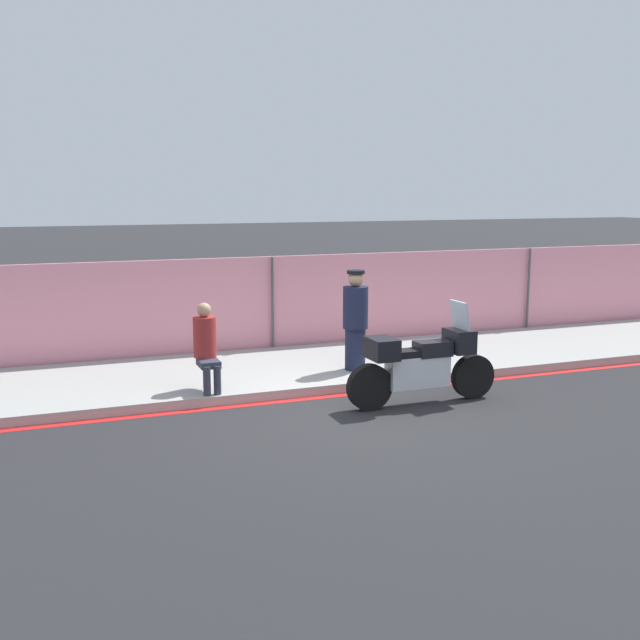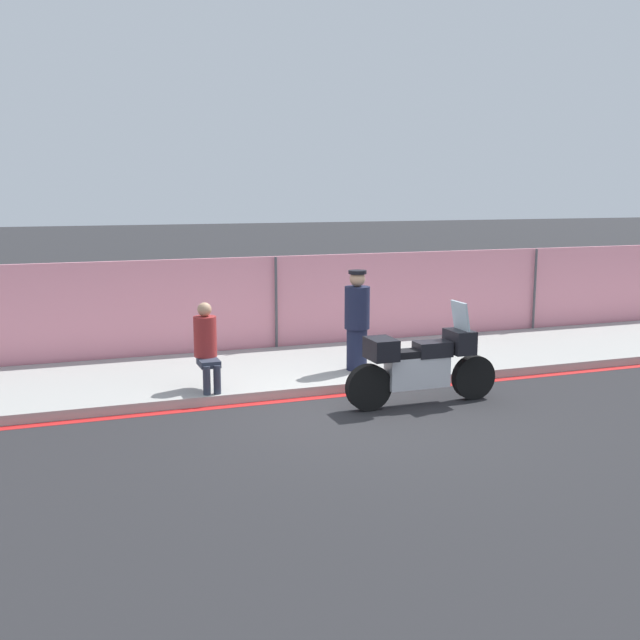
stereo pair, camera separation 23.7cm
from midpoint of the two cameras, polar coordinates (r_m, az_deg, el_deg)
ground_plane at (r=10.42m, az=3.89°, el=-7.27°), size 120.00×120.00×0.00m
sidewalk at (r=12.79m, az=-0.88°, el=-3.68°), size 42.59×3.01×0.14m
curb_paint_stripe at (r=11.35m, az=1.74°, el=-5.79°), size 42.59×0.18×0.01m
storefront_fence at (r=14.11m, az=-2.99°, el=1.12°), size 40.46×0.17×1.85m
motorcycle at (r=10.87m, az=8.34°, el=-3.38°), size 2.36×0.51×1.48m
officer_standing at (r=12.22m, az=3.40°, el=0.02°), size 0.41×0.41×1.65m
person_seated_on_curb at (r=11.17m, az=-8.07°, el=-1.62°), size 0.34×0.65×1.29m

